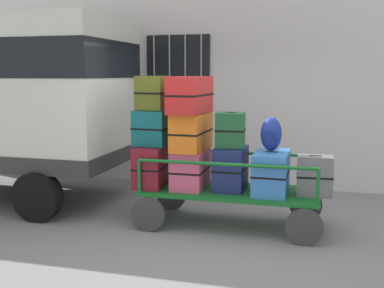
% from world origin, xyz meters
% --- Properties ---
extents(ground_plane, '(40.00, 40.00, 0.00)m').
position_xyz_m(ground_plane, '(0.00, 0.00, 0.00)').
color(ground_plane, gray).
extents(building_wall, '(12.00, 0.38, 5.00)m').
position_xyz_m(building_wall, '(-0.00, 2.73, 2.50)').
color(building_wall, silver).
rests_on(building_wall, ground).
extents(luggage_cart, '(2.44, 1.06, 0.50)m').
position_xyz_m(luggage_cart, '(0.25, 0.29, 0.40)').
color(luggage_cart, '#146023').
rests_on(luggage_cart, ground).
extents(cart_railing, '(2.31, 0.92, 0.45)m').
position_xyz_m(cart_railing, '(0.25, 0.29, 0.87)').
color(cart_railing, '#146023').
rests_on(cart_railing, luggage_cart).
extents(suitcase_left_bottom, '(0.42, 0.82, 0.56)m').
position_xyz_m(suitcase_left_bottom, '(-0.84, 0.29, 0.78)').
color(suitcase_left_bottom, maroon).
rests_on(suitcase_left_bottom, luggage_cart).
extents(suitcase_left_middle, '(0.50, 0.53, 0.49)m').
position_xyz_m(suitcase_left_middle, '(-0.84, 0.33, 1.31)').
color(suitcase_left_middle, '#0F5960').
rests_on(suitcase_left_middle, suitcase_left_bottom).
extents(suitcase_left_top, '(0.43, 0.43, 0.47)m').
position_xyz_m(suitcase_left_top, '(-0.84, 0.33, 1.79)').
color(suitcase_left_top, '#4C5119').
rests_on(suitcase_left_top, suitcase_left_middle).
extents(suitcase_midleft_bottom, '(0.43, 0.70, 0.51)m').
position_xyz_m(suitcase_midleft_bottom, '(-0.29, 0.28, 0.76)').
color(suitcase_midleft_bottom, '#CC4C72').
rests_on(suitcase_midleft_bottom, luggage_cart).
extents(suitcase_midleft_middle, '(0.43, 0.84, 0.51)m').
position_xyz_m(suitcase_midleft_middle, '(-0.29, 0.32, 1.27)').
color(suitcase_midleft_middle, orange).
rests_on(suitcase_midleft_middle, suitcase_midleft_bottom).
extents(suitcase_midleft_top, '(0.47, 0.87, 0.49)m').
position_xyz_m(suitcase_midleft_top, '(-0.29, 0.26, 1.77)').
color(suitcase_midleft_top, '#B21E1E').
rests_on(suitcase_midleft_top, suitcase_midleft_middle).
extents(suitcase_center_bottom, '(0.42, 0.61, 0.58)m').
position_xyz_m(suitcase_center_bottom, '(0.25, 0.32, 0.79)').
color(suitcase_center_bottom, navy).
rests_on(suitcase_center_bottom, luggage_cart).
extents(suitcase_center_middle, '(0.41, 0.36, 0.47)m').
position_xyz_m(suitcase_center_middle, '(0.25, 0.27, 1.31)').
color(suitcase_center_middle, '#194C28').
rests_on(suitcase_center_middle, suitcase_center_bottom).
extents(suitcase_midright_bottom, '(0.45, 0.76, 0.55)m').
position_xyz_m(suitcase_midright_bottom, '(0.80, 0.26, 0.77)').
color(suitcase_midright_bottom, '#3372C6').
rests_on(suitcase_midright_bottom, luggage_cart).
extents(suitcase_right_bottom, '(0.46, 0.31, 0.52)m').
position_xyz_m(suitcase_right_bottom, '(1.35, 0.26, 0.76)').
color(suitcase_right_bottom, slate).
rests_on(suitcase_right_bottom, luggage_cart).
extents(backpack, '(0.27, 0.22, 0.44)m').
position_xyz_m(backpack, '(0.78, 0.31, 1.27)').
color(backpack, navy).
rests_on(backpack, suitcase_midright_bottom).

